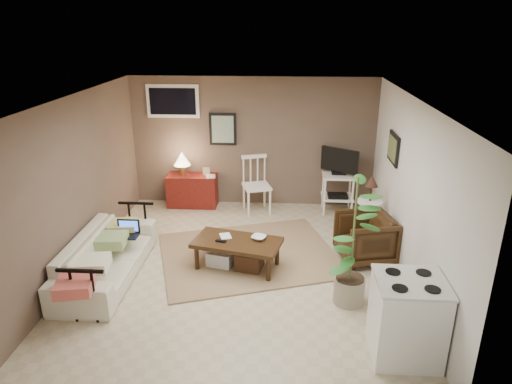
# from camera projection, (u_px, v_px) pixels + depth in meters

# --- Properties ---
(floor) EXTENTS (5.00, 5.00, 0.00)m
(floor) POSITION_uv_depth(u_px,v_px,m) (241.00, 267.00, 6.53)
(floor) COLOR #C1B293
(floor) RESTS_ON ground
(art_back) EXTENTS (0.50, 0.03, 0.60)m
(art_back) POSITION_uv_depth(u_px,v_px,m) (223.00, 129.00, 8.37)
(art_back) COLOR black
(art_right) EXTENTS (0.03, 0.60, 0.45)m
(art_right) POSITION_uv_depth(u_px,v_px,m) (393.00, 148.00, 6.84)
(art_right) COLOR black
(window) EXTENTS (0.96, 0.03, 0.60)m
(window) POSITION_uv_depth(u_px,v_px,m) (173.00, 101.00, 8.25)
(window) COLOR white
(rug) EXTENTS (3.05, 2.73, 0.02)m
(rug) POSITION_uv_depth(u_px,v_px,m) (249.00, 254.00, 6.87)
(rug) COLOR #9B795A
(rug) RESTS_ON floor
(coffee_table) EXTENTS (1.32, 0.89, 0.46)m
(coffee_table) POSITION_uv_depth(u_px,v_px,m) (237.00, 252.00, 6.44)
(coffee_table) COLOR #32210D
(coffee_table) RESTS_ON floor
(sofa) EXTENTS (0.61, 2.08, 0.81)m
(sofa) POSITION_uv_depth(u_px,v_px,m) (106.00, 250.00, 6.18)
(sofa) COLOR beige
(sofa) RESTS_ON floor
(sofa_pillows) EXTENTS (0.40, 1.98, 0.14)m
(sofa_pillows) POSITION_uv_depth(u_px,v_px,m) (102.00, 252.00, 5.92)
(sofa_pillows) COLOR #F3EDC9
(sofa_pillows) RESTS_ON sofa
(sofa_end_rails) EXTENTS (0.56, 2.08, 0.70)m
(sofa_end_rails) POSITION_uv_depth(u_px,v_px,m) (115.00, 254.00, 6.19)
(sofa_end_rails) COLOR black
(sofa_end_rails) RESTS_ON floor
(laptop) EXTENTS (0.32, 0.23, 0.22)m
(laptop) POSITION_uv_depth(u_px,v_px,m) (128.00, 231.00, 6.46)
(laptop) COLOR black
(laptop) RESTS_ON sofa
(red_console) EXTENTS (0.92, 0.41, 1.06)m
(red_console) POSITION_uv_depth(u_px,v_px,m) (191.00, 187.00, 8.60)
(red_console) COLOR maroon
(red_console) RESTS_ON floor
(spindle_chair) EXTENTS (0.58, 0.58, 1.03)m
(spindle_chair) POSITION_uv_depth(u_px,v_px,m) (257.00, 186.00, 8.31)
(spindle_chair) COLOR white
(spindle_chair) RESTS_ON floor
(tv_stand) EXTENTS (0.63, 0.46, 1.20)m
(tv_stand) POSITION_uv_depth(u_px,v_px,m) (338.00, 179.00, 8.22)
(tv_stand) COLOR white
(tv_stand) RESTS_ON floor
(side_table) EXTENTS (0.40, 0.40, 1.07)m
(side_table) POSITION_uv_depth(u_px,v_px,m) (370.00, 200.00, 7.20)
(side_table) COLOR white
(side_table) RESTS_ON floor
(armchair) EXTENTS (0.84, 0.87, 0.76)m
(armchair) POSITION_uv_depth(u_px,v_px,m) (365.00, 236.00, 6.64)
(armchair) COLOR #321E0E
(armchair) RESTS_ON floor
(potted_plant) EXTENTS (0.42, 0.42, 1.69)m
(potted_plant) POSITION_uv_depth(u_px,v_px,m) (353.00, 237.00, 5.42)
(potted_plant) COLOR gray
(potted_plant) RESTS_ON floor
(stove) EXTENTS (0.70, 0.65, 0.91)m
(stove) POSITION_uv_depth(u_px,v_px,m) (407.00, 318.00, 4.68)
(stove) COLOR white
(stove) RESTS_ON floor
(bowl) EXTENTS (0.20, 0.12, 0.20)m
(bowl) POSITION_uv_depth(u_px,v_px,m) (259.00, 233.00, 6.39)
(bowl) COLOR #32210D
(bowl) RESTS_ON coffee_table
(book_table) EXTENTS (0.15, 0.06, 0.21)m
(book_table) POSITION_uv_depth(u_px,v_px,m) (220.00, 231.00, 6.44)
(book_table) COLOR #32210D
(book_table) RESTS_ON coffee_table
(book_console) EXTENTS (0.17, 0.05, 0.23)m
(book_console) POSITION_uv_depth(u_px,v_px,m) (206.00, 171.00, 8.35)
(book_console) COLOR #32210D
(book_console) RESTS_ON red_console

